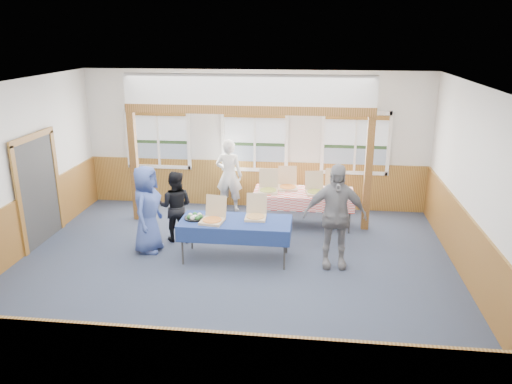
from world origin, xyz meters
TOP-DOWN VIEW (x-y plane):
  - floor at (0.00, 0.00)m, footprint 8.00×8.00m
  - ceiling at (0.00, 0.00)m, footprint 8.00×8.00m
  - wall_back at (0.00, 3.50)m, footprint 8.00×0.00m
  - wall_front at (0.00, -3.50)m, footprint 8.00×0.00m
  - wall_left at (-4.00, 0.00)m, footprint 0.00×8.00m
  - wall_right at (4.00, 0.00)m, footprint 0.00×8.00m
  - wainscot_back at (0.00, 3.48)m, footprint 7.98×0.05m
  - wainscot_front at (0.00, -3.48)m, footprint 7.98×0.05m
  - wainscot_left at (-3.98, 0.00)m, footprint 0.05×6.98m
  - wainscot_right at (3.98, 0.00)m, footprint 0.05×6.98m
  - cased_opening at (-3.96, 0.90)m, footprint 0.06×1.30m
  - window_left at (-2.30, 3.46)m, footprint 1.56×0.10m
  - window_mid at (0.00, 3.46)m, footprint 1.56×0.10m
  - window_right at (2.30, 3.46)m, footprint 1.56×0.10m
  - post_left at (-2.50, 2.30)m, footprint 0.15×0.15m
  - post_right at (2.50, 2.30)m, footprint 0.15×0.15m
  - cross_beam at (0.00, 2.30)m, footprint 5.15×0.18m
  - table_left at (0.00, 0.51)m, footprint 2.12×1.17m
  - table_right at (1.18, 2.36)m, footprint 2.31×1.75m
  - pizza_box_a at (-0.39, 0.40)m, footprint 0.45×0.53m
  - pizza_box_b at (0.35, 0.67)m, footprint 0.38×0.47m
  - pizza_box_c at (0.43, 2.26)m, footprint 0.43×0.52m
  - pizza_box_d at (0.83, 2.55)m, footprint 0.45×0.53m
  - pizza_box_e at (1.43, 2.28)m, footprint 0.46×0.53m
  - pizza_box_f at (1.83, 2.50)m, footprint 0.40×0.49m
  - veggie_tray at (-0.75, 0.51)m, footprint 0.39×0.39m
  - drink_glass at (2.03, 2.11)m, footprint 0.07×0.07m
  - woman_white at (-0.55, 3.09)m, footprint 0.64×0.44m
  - woman_black at (-1.31, 1.24)m, footprint 0.70×0.55m
  - man_blue at (-1.70, 0.68)m, footprint 0.59×0.85m
  - person_grey at (1.77, 0.44)m, footprint 1.14×0.55m

SIDE VIEW (x-z plane):
  - floor at x=0.00m, z-range 0.00..0.00m
  - wainscot_back at x=0.00m, z-range 0.00..1.10m
  - wainscot_front at x=0.00m, z-range 0.00..1.10m
  - wainscot_left at x=-3.98m, z-range 0.00..1.10m
  - wainscot_right at x=3.98m, z-range 0.00..1.10m
  - table_left at x=0.00m, z-range 0.33..1.08m
  - table_right at x=1.18m, z-range 0.33..1.09m
  - woman_black at x=-1.31m, z-range 0.00..1.43m
  - veggie_tray at x=-0.75m, z-range 0.74..0.83m
  - pizza_box_b at x=0.35m, z-range 0.62..1.03m
  - pizza_box_e at x=1.43m, z-range 0.61..1.04m
  - pizza_box_a at x=-0.39m, z-range 0.61..1.04m
  - pizza_box_f at x=1.83m, z-range 0.61..1.04m
  - pizza_box_d at x=0.83m, z-range 0.60..1.05m
  - pizza_box_c at x=0.43m, z-range 0.60..1.05m
  - drink_glass at x=2.03m, z-range 0.76..0.91m
  - man_blue at x=-1.70m, z-range 0.00..1.68m
  - woman_white at x=-0.55m, z-range 0.00..1.70m
  - person_grey at x=1.77m, z-range 0.00..1.89m
  - cased_opening at x=-3.96m, z-range 0.00..2.10m
  - post_left at x=-2.50m, z-range 0.00..2.40m
  - post_right at x=2.50m, z-range 0.00..2.40m
  - wall_back at x=0.00m, z-range -2.40..5.60m
  - wall_front at x=0.00m, z-range -2.40..5.60m
  - wall_left at x=-4.00m, z-range -2.40..5.60m
  - wall_right at x=4.00m, z-range -2.40..5.60m
  - window_left at x=-2.30m, z-range 0.95..2.41m
  - window_mid at x=0.00m, z-range 0.95..2.41m
  - window_right at x=2.30m, z-range 0.95..2.41m
  - cross_beam at x=0.00m, z-range 2.40..2.58m
  - ceiling at x=0.00m, z-range 3.20..3.20m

